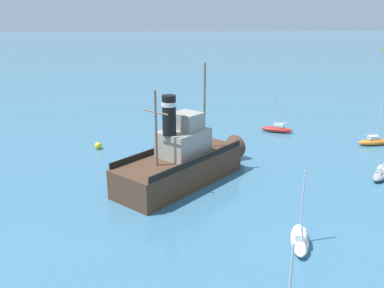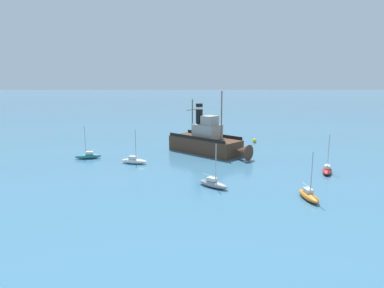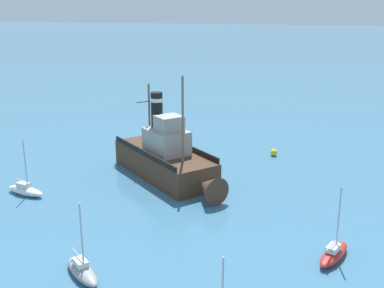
{
  "view_description": "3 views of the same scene",
  "coord_description": "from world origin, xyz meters",
  "px_view_note": "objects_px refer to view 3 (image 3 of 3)",
  "views": [
    {
      "loc": [
        32.47,
        -1.54,
        13.89
      ],
      "look_at": [
        -0.11,
        0.52,
        3.34
      ],
      "focal_mm": 38.0,
      "sensor_mm": 36.0,
      "label": 1
    },
    {
      "loc": [
        3.19,
        53.2,
        11.79
      ],
      "look_at": [
        2.41,
        0.42,
        1.59
      ],
      "focal_mm": 32.0,
      "sensor_mm": 36.0,
      "label": 2
    },
    {
      "loc": [
        -11.75,
        40.54,
        15.93
      ],
      "look_at": [
        -1.93,
        -2.26,
        2.78
      ],
      "focal_mm": 45.0,
      "sensor_mm": 36.0,
      "label": 3
    }
  ],
  "objects_px": {
    "sailboat_red": "(334,253)",
    "sailboat_white": "(25,190)",
    "sailboat_grey": "(82,270)",
    "old_tugboat": "(167,159)",
    "mooring_buoy": "(274,152)"
  },
  "relations": [
    {
      "from": "old_tugboat",
      "to": "sailboat_white",
      "type": "bearing_deg",
      "value": 32.11
    },
    {
      "from": "sailboat_red",
      "to": "old_tugboat",
      "type": "bearing_deg",
      "value": -39.72
    },
    {
      "from": "sailboat_red",
      "to": "sailboat_grey",
      "type": "distance_m",
      "value": 15.77
    },
    {
      "from": "sailboat_red",
      "to": "sailboat_white",
      "type": "bearing_deg",
      "value": -11.76
    },
    {
      "from": "sailboat_red",
      "to": "sailboat_grey",
      "type": "relative_size",
      "value": 1.0
    },
    {
      "from": "sailboat_grey",
      "to": "mooring_buoy",
      "type": "height_order",
      "value": "sailboat_grey"
    },
    {
      "from": "old_tugboat",
      "to": "sailboat_red",
      "type": "height_order",
      "value": "old_tugboat"
    },
    {
      "from": "sailboat_white",
      "to": "mooring_buoy",
      "type": "xyz_separation_m",
      "value": [
        -19.96,
        -15.56,
        -0.06
      ]
    },
    {
      "from": "sailboat_grey",
      "to": "sailboat_white",
      "type": "bearing_deg",
      "value": -46.11
    },
    {
      "from": "sailboat_grey",
      "to": "mooring_buoy",
      "type": "xyz_separation_m",
      "value": [
        -9.67,
        -26.26,
        -0.06
      ]
    },
    {
      "from": "old_tugboat",
      "to": "sailboat_grey",
      "type": "bearing_deg",
      "value": 88.63
    },
    {
      "from": "old_tugboat",
      "to": "sailboat_grey",
      "type": "distance_m",
      "value": 17.48
    },
    {
      "from": "sailboat_white",
      "to": "mooring_buoy",
      "type": "bearing_deg",
      "value": -142.05
    },
    {
      "from": "old_tugboat",
      "to": "mooring_buoy",
      "type": "distance_m",
      "value": 12.88
    },
    {
      "from": "old_tugboat",
      "to": "mooring_buoy",
      "type": "relative_size",
      "value": 17.17
    }
  ]
}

